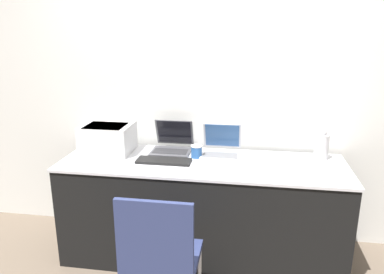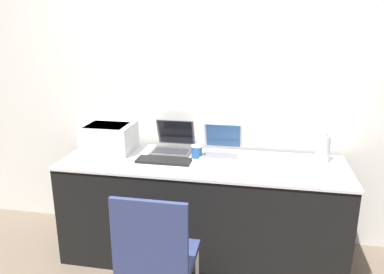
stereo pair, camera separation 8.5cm
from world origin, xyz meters
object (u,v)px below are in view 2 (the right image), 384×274
(coffee_cup, at_px, (197,151))
(chair, at_px, (156,252))
(external_keyboard, at_px, (164,161))
(laptop_left, at_px, (173,144))
(laptop_right, at_px, (222,148))
(metal_pitcher, at_px, (323,147))
(printer, at_px, (109,136))

(coffee_cup, xyz_separation_m, chair, (-0.09, -0.87, -0.33))
(external_keyboard, relative_size, chair, 0.46)
(laptop_left, xyz_separation_m, coffee_cup, (0.22, -0.13, -0.00))
(laptop_right, bearing_deg, chair, -105.44)
(external_keyboard, relative_size, metal_pitcher, 1.71)
(laptop_right, relative_size, metal_pitcher, 1.38)
(laptop_left, bearing_deg, chair, -82.29)
(laptop_left, relative_size, metal_pitcher, 1.40)
(external_keyboard, distance_m, metal_pitcher, 1.20)
(printer, height_order, chair, printer)
(laptop_left, height_order, chair, laptop_left)
(printer, xyz_separation_m, coffee_cup, (0.72, -0.02, -0.07))
(printer, relative_size, chair, 0.44)
(laptop_right, relative_size, chair, 0.37)
(metal_pitcher, distance_m, chair, 1.47)
(external_keyboard, relative_size, coffee_cup, 4.23)
(printer, xyz_separation_m, laptop_left, (0.50, 0.11, -0.07))
(coffee_cup, bearing_deg, metal_pitcher, 6.32)
(external_keyboard, height_order, chair, chair)
(coffee_cup, xyz_separation_m, metal_pitcher, (0.94, 0.10, 0.06))
(printer, distance_m, laptop_right, 0.91)
(printer, relative_size, external_keyboard, 0.95)
(chair, bearing_deg, laptop_left, 97.71)
(laptop_left, xyz_separation_m, laptop_right, (0.40, -0.03, -0.00))
(laptop_left, distance_m, external_keyboard, 0.28)
(printer, distance_m, coffee_cup, 0.73)
(printer, relative_size, coffee_cup, 4.04)
(laptop_right, height_order, metal_pitcher, metal_pitcher)
(printer, xyz_separation_m, metal_pitcher, (1.66, 0.08, -0.02))
(external_keyboard, bearing_deg, coffee_cup, 32.61)
(laptop_right, height_order, coffee_cup, laptop_right)
(printer, relative_size, metal_pitcher, 1.63)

